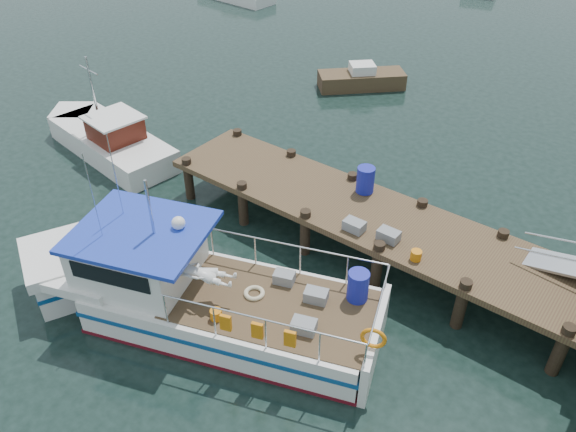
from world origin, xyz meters
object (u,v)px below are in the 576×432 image
Objects in this scene: moored_rowboat at (361,79)px; dock at (573,267)px; work_boat at (108,138)px; lobster_boat at (188,291)px.

dock is at bearing -55.45° from moored_rowboat.
work_boat is at bearing -176.76° from dock.
lobster_boat is (-7.91, -5.35, -1.33)m from dock.
dock is 1.63× the size of lobster_boat.
work_boat is 1.85× the size of moored_rowboat.
lobster_boat is at bearing -145.94° from dock.
dock is 9.64m from lobster_boat.
moored_rowboat is at bearing 85.80° from lobster_boat.
dock is 4.20× the size of moored_rowboat.
dock reaches higher than work_boat.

